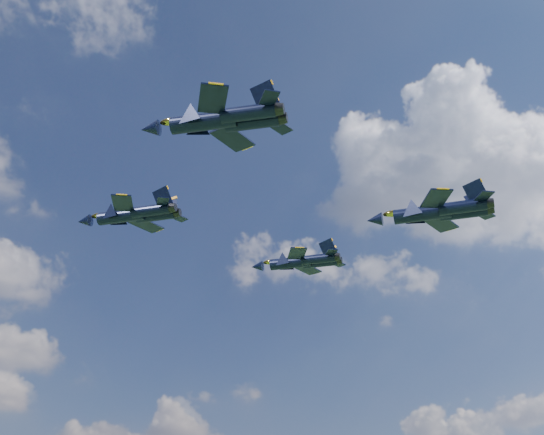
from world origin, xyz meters
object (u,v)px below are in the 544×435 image
at_px(jet_lead, 118,216).
at_px(jet_right, 288,263).
at_px(jet_left, 199,122).
at_px(jet_slot, 418,214).

height_order(jet_lead, jet_right, jet_lead).
distance_m(jet_lead, jet_left, 25.75).
distance_m(jet_lead, jet_slot, 38.54).
bearing_deg(jet_left, jet_lead, 42.18).
xyz_separation_m(jet_right, jet_slot, (0.11, -27.53, -2.95)).
bearing_deg(jet_lead, jet_left, -134.22).
distance_m(jet_right, jet_slot, 27.68).
bearing_deg(jet_lead, jet_right, -39.70).
distance_m(jet_lead, jet_right, 27.39).
height_order(jet_right, jet_slot, jet_right).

